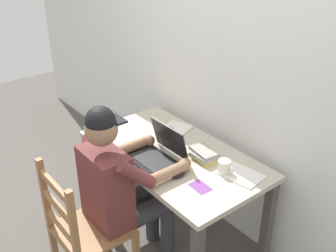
{
  "coord_description": "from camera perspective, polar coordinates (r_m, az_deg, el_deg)",
  "views": [
    {
      "loc": [
        1.8,
        -1.46,
        2.13
      ],
      "look_at": [
        0.01,
        -0.05,
        0.94
      ],
      "focal_mm": 42.52,
      "sensor_mm": 36.0,
      "label": 1
    }
  ],
  "objects": [
    {
      "name": "paper_pile_back_corner",
      "position": [
        2.98,
        1.19,
        -0.42
      ],
      "size": [
        0.24,
        0.25,
        0.02
      ],
      "primitive_type": "cube",
      "rotation": [
        0.0,
        0.0,
        0.34
      ],
      "color": "silver",
      "rests_on": "desk"
    },
    {
      "name": "paper_pile_near_laptop",
      "position": [
        2.52,
        10.39,
        -6.88
      ],
      "size": [
        0.28,
        0.22,
        0.01
      ],
      "primitive_type": "cube",
      "rotation": [
        0.0,
        0.0,
        0.15
      ],
      "color": "white",
      "rests_on": "desk"
    },
    {
      "name": "back_wall",
      "position": [
        2.75,
        8.1,
        9.65
      ],
      "size": [
        6.0,
        0.04,
        2.6
      ],
      "color": "silver",
      "rests_on": "ground"
    },
    {
      "name": "ground_plane",
      "position": [
        3.15,
        0.62,
        -15.08
      ],
      "size": [
        8.0,
        8.0,
        0.0
      ],
      "primitive_type": "plane",
      "color": "#56514C"
    },
    {
      "name": "book_stack_main",
      "position": [
        2.63,
        5.14,
        -4.13
      ],
      "size": [
        0.2,
        0.15,
        0.07
      ],
      "color": "gold",
      "rests_on": "desk"
    },
    {
      "name": "laptop",
      "position": [
        2.61,
        -1.3,
        -3.69
      ],
      "size": [
        0.33,
        0.29,
        0.23
      ],
      "color": "black",
      "rests_on": "desk"
    },
    {
      "name": "coffee_mug_white",
      "position": [
        2.5,
        8.1,
        -5.82
      ],
      "size": [
        0.12,
        0.08,
        0.09
      ],
      "color": "silver",
      "rests_on": "desk"
    },
    {
      "name": "wooden_chair",
      "position": [
        2.55,
        -11.97,
        -14.52
      ],
      "size": [
        0.42,
        0.42,
        0.93
      ],
      "color": "olive",
      "rests_on": "ground"
    },
    {
      "name": "coffee_mug_dark",
      "position": [
        2.81,
        0.09,
        -1.33
      ],
      "size": [
        0.11,
        0.08,
        0.1
      ],
      "color": "#2D384C",
      "rests_on": "desk"
    },
    {
      "name": "computer_mouse",
      "position": [
        2.46,
        1.44,
        -6.94
      ],
      "size": [
        0.06,
        0.1,
        0.03
      ],
      "primitive_type": "ellipsoid",
      "color": "black",
      "rests_on": "desk"
    },
    {
      "name": "seated_person",
      "position": [
        2.51,
        -6.75,
        -8.28
      ],
      "size": [
        0.5,
        0.6,
        1.23
      ],
      "color": "brown",
      "rests_on": "ground"
    },
    {
      "name": "landscape_photo_print",
      "position": [
        2.39,
        4.63,
        -8.69
      ],
      "size": [
        0.13,
        0.1,
        0.0
      ],
      "primitive_type": "cube",
      "rotation": [
        0.0,
        0.0,
        -0.05
      ],
      "color": "#7A4293",
      "rests_on": "desk"
    },
    {
      "name": "desk",
      "position": [
        2.76,
        0.68,
        -5.51
      ],
      "size": [
        1.32,
        0.73,
        0.72
      ],
      "color": "#BCB29E",
      "rests_on": "ground"
    }
  ]
}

